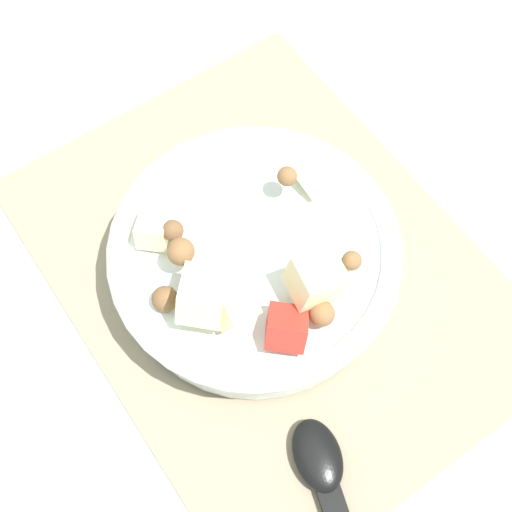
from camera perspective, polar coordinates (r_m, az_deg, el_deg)
name	(u,v)px	position (r m, az deg, el deg)	size (l,w,h in m)	color
ground_plane	(268,269)	(0.62, 0.97, -1.06)	(2.40, 2.40, 0.00)	silver
placemat	(268,268)	(0.61, 0.97, -0.94)	(0.43, 0.32, 0.01)	gray
salad_bowl	(256,261)	(0.58, -0.01, -0.36)	(0.23, 0.23, 0.10)	white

